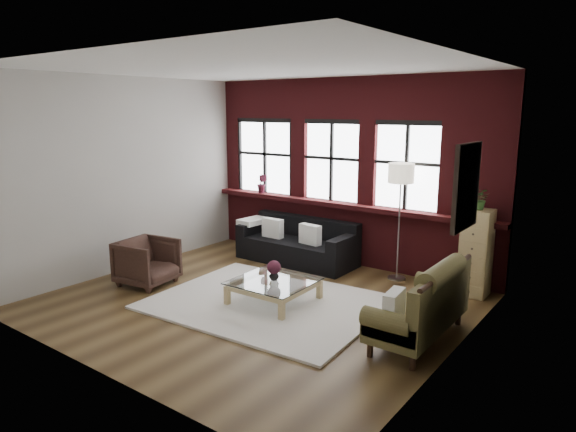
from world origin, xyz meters
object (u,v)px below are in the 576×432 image
Objects in this scene: floor_lamp at (399,218)px; drawer_chest at (476,253)px; vintage_settee at (419,303)px; armchair at (147,262)px; coffee_table at (274,292)px; vase at (274,275)px; dark_sofa at (297,241)px.

drawer_chest is at bearing 0.24° from floor_lamp.
floor_lamp reaches higher than drawer_chest.
vintage_settee reaches higher than armchair.
drawer_chest is (2.14, 2.01, 0.47)m from coffee_table.
coffee_table is 0.25m from vase.
vintage_settee is at bearing -59.14° from floor_lamp.
dark_sofa is 2.03m from coffee_table.
vintage_settee is 0.84× the size of floor_lamp.
coffee_table is 0.52× the size of floor_lamp.
vase is (0.90, -1.80, 0.03)m from dark_sofa.
floor_lamp is at bearing 6.11° from dark_sofa.
dark_sofa reaches higher than coffee_table.
dark_sofa is at bearing 150.11° from vintage_settee.
armchair is at bearing -165.53° from coffee_table.
armchair is (-4.13, -0.63, -0.09)m from vintage_settee.
vintage_settee is at bearing -29.89° from dark_sofa.
vase is at bearing -177.33° from vintage_settee.
coffee_table is 2.97m from drawer_chest.
vintage_settee is at bearing -89.66° from armchair.
drawer_chest is at bearing -67.20° from armchair.
dark_sofa is 14.54× the size of vase.
coffee_table is 7.12× the size of vase.
vintage_settee is 2.07m from vase.
coffee_table is (0.90, -1.80, -0.22)m from dark_sofa.
vase is 2.94m from drawer_chest.
coffee_table is at bearing -177.33° from vintage_settee.
vintage_settee reaches higher than dark_sofa.
drawer_chest is 1.26m from floor_lamp.
vintage_settee reaches higher than coffee_table.
floor_lamp is (3.00, 2.53, 0.65)m from armchair.
armchair is 0.62× the size of drawer_chest.
vintage_settee reaches higher than vase.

